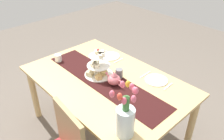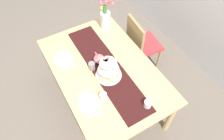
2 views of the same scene
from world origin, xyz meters
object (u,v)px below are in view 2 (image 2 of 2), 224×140
at_px(mug_white_text, 103,97).
at_px(dinner_plate_left, 64,59).
at_px(teapot, 99,59).
at_px(tulip_vase, 105,18).
at_px(knife_right, 95,115).
at_px(mug_grey, 92,66).
at_px(dining_table, 104,73).
at_px(tiered_cake_stand, 109,70).
at_px(knife_left, 68,68).
at_px(chair_left, 141,43).
at_px(cream_jug, 148,104).
at_px(fork_left, 59,52).
at_px(dinner_plate_right, 89,103).
at_px(fork_right, 83,93).

bearing_deg(mug_white_text, dinner_plate_left, -167.49).
relative_size(teapot, tulip_vase, 0.52).
xyz_separation_m(knife_right, mug_grey, (-0.54, 0.24, 0.05)).
relative_size(dining_table, tiered_cake_stand, 5.56).
bearing_deg(knife_left, mug_white_text, 15.52).
xyz_separation_m(chair_left, tiered_cake_stand, (0.42, -0.77, 0.33)).
distance_m(knife_left, mug_grey, 0.29).
distance_m(teapot, knife_right, 0.70).
distance_m(chair_left, mug_grey, 0.97).
bearing_deg(cream_jug, teapot, -168.72).
distance_m(teapot, knife_left, 0.38).
height_order(tulip_vase, dinner_plate_left, tulip_vase).
relative_size(tiered_cake_stand, fork_left, 2.03).
height_order(fork_left, dinner_plate_right, dinner_plate_right).
relative_size(fork_right, mug_white_text, 1.58).
height_order(teapot, knife_right, teapot).
xyz_separation_m(dinner_plate_right, fork_right, (-0.14, 0.00, -0.00)).
bearing_deg(tiered_cake_stand, tulip_vase, 153.87).
height_order(dining_table, dinner_plate_left, dinner_plate_left).
distance_m(chair_left, knife_left, 1.16).
bearing_deg(knife_right, knife_left, 180.00).
distance_m(tulip_vase, fork_left, 0.76).
bearing_deg(fork_right, mug_white_text, 43.08).
bearing_deg(cream_jug, knife_right, -109.36).
xyz_separation_m(dinner_plate_left, mug_grey, (0.30, 0.24, 0.05)).
relative_size(cream_jug, fork_left, 0.57).
bearing_deg(fork_left, dinner_plate_right, 0.00).
bearing_deg(mug_grey, tiered_cake_stand, 34.43).
relative_size(dinner_plate_right, knife_right, 1.35).
height_order(teapot, mug_grey, teapot).
distance_m(tulip_vase, cream_jug, 1.32).
bearing_deg(teapot, mug_white_text, -22.64).
bearing_deg(cream_jug, tulip_vase, 170.37).
relative_size(tiered_cake_stand, knife_left, 1.79).
xyz_separation_m(tiered_cake_stand, cream_jug, (0.54, 0.15, -0.06)).
bearing_deg(chair_left, fork_right, -66.53).
relative_size(chair_left, teapot, 3.82).
relative_size(dining_table, knife_left, 9.95).
bearing_deg(tulip_vase, mug_grey, -41.04).
height_order(dinner_plate_left, fork_right, dinner_plate_left).
xyz_separation_m(tulip_vase, knife_right, (1.11, -0.73, -0.15)).
bearing_deg(knife_left, tulip_vase, 119.59).
distance_m(knife_right, mug_grey, 0.59).
height_order(tiered_cake_stand, tulip_vase, tulip_vase).
xyz_separation_m(chair_left, knife_left, (0.09, -1.13, 0.23)).
bearing_deg(fork_right, cream_jug, 47.52).
relative_size(dining_table, chair_left, 1.86).
bearing_deg(chair_left, tulip_vase, -129.55).
bearing_deg(tiered_cake_stand, teapot, -178.96).
relative_size(tulip_vase, dinner_plate_left, 1.98).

